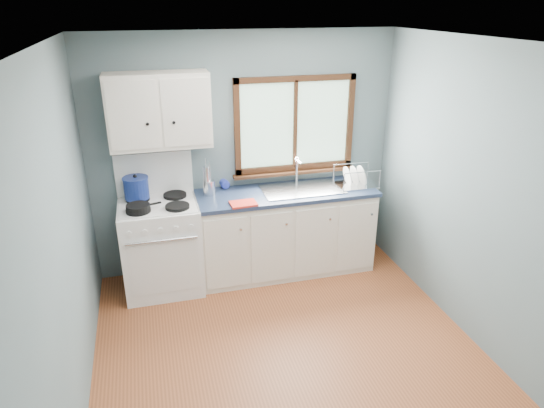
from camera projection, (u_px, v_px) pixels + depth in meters
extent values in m
cube|color=#974E2A|center=(294.00, 364.00, 3.98)|extent=(3.20, 3.60, 0.02)
cube|color=white|center=(302.00, 43.00, 3.00)|extent=(3.20, 3.60, 0.02)
cube|color=slate|center=(245.00, 155.00, 5.10)|extent=(3.20, 0.02, 2.50)
cube|color=slate|center=(59.00, 254.00, 3.11)|extent=(0.02, 3.60, 2.50)
cube|color=slate|center=(489.00, 204.00, 3.88)|extent=(0.02, 3.60, 2.50)
cube|color=white|center=(162.00, 247.00, 4.88)|extent=(0.76, 0.65, 0.92)
cube|color=white|center=(154.00, 173.00, 4.88)|extent=(0.76, 0.05, 0.44)
cube|color=silver|center=(158.00, 204.00, 4.70)|extent=(0.72, 0.59, 0.01)
cylinder|color=black|center=(138.00, 210.00, 4.51)|extent=(0.23, 0.23, 0.03)
cylinder|color=black|center=(177.00, 206.00, 4.60)|extent=(0.23, 0.23, 0.03)
cylinder|color=black|center=(138.00, 199.00, 4.78)|extent=(0.23, 0.23, 0.03)
cylinder|color=black|center=(175.00, 195.00, 4.87)|extent=(0.23, 0.23, 0.03)
cylinder|color=silver|center=(162.00, 241.00, 4.48)|extent=(0.66, 0.02, 0.02)
cube|color=silver|center=(164.00, 268.00, 4.61)|extent=(0.66, 0.01, 0.55)
cube|color=white|center=(285.00, 233.00, 5.22)|extent=(1.85, 0.60, 0.88)
cube|color=black|center=(284.00, 264.00, 5.39)|extent=(1.85, 0.54, 0.08)
cube|color=#1B2841|center=(286.00, 193.00, 5.04)|extent=(1.89, 0.64, 0.04)
cube|color=silver|center=(302.00, 189.00, 5.07)|extent=(0.84, 0.46, 0.01)
cube|color=silver|center=(284.00, 198.00, 5.05)|extent=(0.36, 0.40, 0.14)
cube|color=silver|center=(320.00, 194.00, 5.15)|extent=(0.36, 0.40, 0.14)
cylinder|color=silver|center=(297.00, 171.00, 5.20)|extent=(0.02, 0.02, 0.28)
cylinder|color=silver|center=(299.00, 161.00, 5.09)|extent=(0.02, 0.16, 0.02)
sphere|color=silver|center=(297.00, 159.00, 5.14)|extent=(0.04, 0.04, 0.04)
cube|color=#9EC6A8|center=(295.00, 124.00, 5.10)|extent=(1.22, 0.01, 0.92)
cube|color=#3E2111|center=(296.00, 79.00, 4.90)|extent=(1.30, 0.05, 0.06)
cube|color=#3E2111|center=(294.00, 167.00, 5.26)|extent=(1.30, 0.05, 0.06)
cube|color=#3E2111|center=(237.00, 128.00, 4.93)|extent=(0.06, 0.05, 1.00)
cube|color=#3E2111|center=(350.00, 121.00, 5.23)|extent=(0.06, 0.05, 1.00)
cube|color=#3E2111|center=(295.00, 124.00, 5.08)|extent=(0.03, 0.05, 0.92)
cube|color=#3E2111|center=(295.00, 172.00, 5.25)|extent=(1.36, 0.10, 0.03)
cube|color=white|center=(159.00, 111.00, 4.53)|extent=(0.95, 0.32, 0.70)
cube|color=white|center=(133.00, 116.00, 4.32)|extent=(0.44, 0.01, 0.62)
cube|color=white|center=(186.00, 113.00, 4.44)|extent=(0.44, 0.01, 0.62)
sphere|color=black|center=(148.00, 124.00, 4.37)|extent=(0.03, 0.03, 0.03)
sphere|color=black|center=(174.00, 123.00, 4.43)|extent=(0.03, 0.03, 0.03)
cylinder|color=black|center=(138.00, 207.00, 4.49)|extent=(0.27, 0.27, 0.04)
cube|color=black|center=(155.00, 204.00, 4.57)|extent=(0.12, 0.05, 0.01)
cylinder|color=navy|center=(136.00, 188.00, 4.72)|extent=(0.26, 0.26, 0.20)
cylinder|color=navy|center=(135.00, 178.00, 4.68)|extent=(0.27, 0.27, 0.01)
sphere|color=black|center=(135.00, 176.00, 4.67)|extent=(0.04, 0.04, 0.04)
cylinder|color=silver|center=(209.00, 188.00, 4.92)|extent=(0.13, 0.13, 0.15)
cylinder|color=silver|center=(210.00, 173.00, 4.87)|extent=(0.01, 0.01, 0.22)
cylinder|color=silver|center=(206.00, 171.00, 4.86)|extent=(0.01, 0.01, 0.26)
cylinder|color=silver|center=(208.00, 175.00, 4.85)|extent=(0.01, 0.01, 0.20)
cylinder|color=silver|center=(207.00, 181.00, 4.87)|extent=(0.08, 0.08, 0.30)
imported|color=#2331A1|center=(226.00, 179.00, 5.03)|extent=(0.10, 0.10, 0.24)
cube|color=red|center=(243.00, 204.00, 4.70)|extent=(0.26, 0.19, 0.02)
cube|color=silver|center=(356.00, 185.00, 5.19)|extent=(0.42, 0.33, 0.01)
cylinder|color=silver|center=(344.00, 183.00, 4.98)|extent=(0.01, 0.01, 0.20)
cylinder|color=silver|center=(380.00, 180.00, 5.07)|extent=(0.01, 0.01, 0.20)
cylinder|color=silver|center=(334.00, 174.00, 5.24)|extent=(0.01, 0.01, 0.20)
cylinder|color=silver|center=(368.00, 171.00, 5.33)|extent=(0.01, 0.01, 0.20)
cylinder|color=silver|center=(363.00, 172.00, 4.98)|extent=(0.40, 0.01, 0.01)
cylinder|color=silver|center=(351.00, 163.00, 5.25)|extent=(0.40, 0.01, 0.01)
cylinder|color=white|center=(348.00, 176.00, 5.13)|extent=(0.06, 0.22, 0.22)
cylinder|color=white|center=(355.00, 176.00, 5.15)|extent=(0.06, 0.22, 0.22)
cylinder|color=white|center=(362.00, 175.00, 5.16)|extent=(0.06, 0.22, 0.22)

